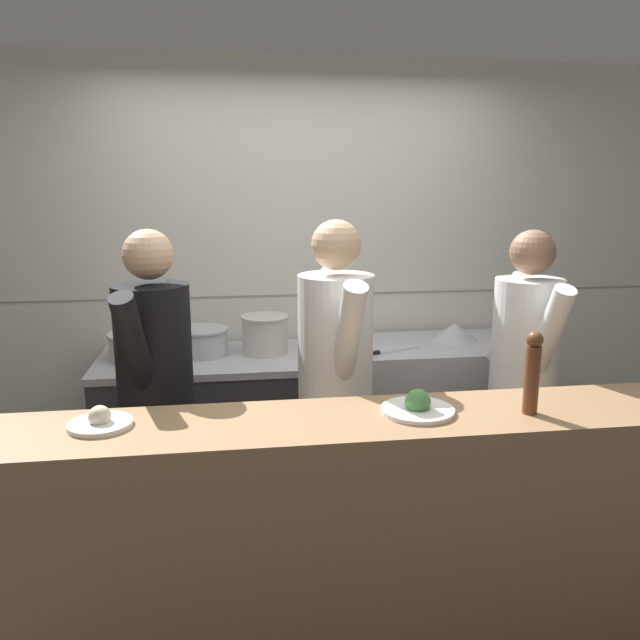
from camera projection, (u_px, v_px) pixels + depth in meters
ground_plane at (338, 603)px, 2.82m from camera, size 14.00×14.00×0.00m
wall_back_tiled at (299, 271)px, 4.00m from camera, size 8.00×0.06×2.60m
oven_range at (205, 426)px, 3.72m from camera, size 1.20×0.71×0.87m
prep_counter at (417, 413)px, 3.90m from camera, size 1.33×0.65×0.90m
pass_counter at (372, 540)px, 2.42m from camera, size 3.08×0.45×1.01m
stock_pot at (140, 344)px, 3.58m from camera, size 0.36×0.36×0.15m
sauce_pot at (203, 340)px, 3.65m from camera, size 0.31×0.31×0.16m
braising_pot at (265, 333)px, 3.68m from camera, size 0.28×0.28×0.23m
mixing_bowl_steel at (455, 332)px, 3.88m from camera, size 0.30×0.30×0.11m
chefs_knife at (386, 351)px, 3.60m from camera, size 0.37×0.19×0.02m
plated_dish_main at (100, 421)px, 2.21m from camera, size 0.23×0.23×0.08m
plated_dish_appetiser at (418, 407)px, 2.34m from camera, size 0.28×0.28×0.10m
pepper_mill at (532, 371)px, 2.31m from camera, size 0.06×0.06×0.32m
chef_head_cook at (156, 392)px, 2.83m from camera, size 0.41×0.73×1.66m
chef_sous at (335, 383)px, 2.90m from camera, size 0.37×0.74×1.70m
chef_line at (523, 375)px, 3.13m from camera, size 0.34×0.71×1.64m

